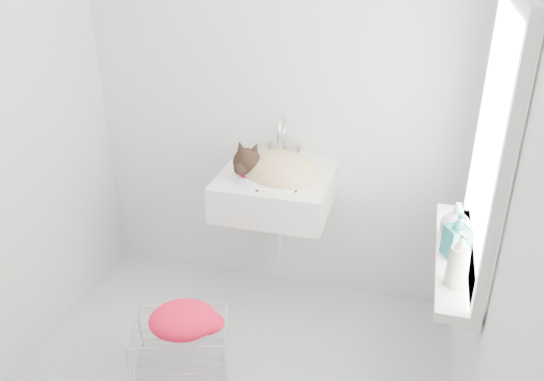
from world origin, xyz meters
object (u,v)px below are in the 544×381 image
(wire_rack, at_px, (181,344))
(bottle_c, at_px, (453,238))
(cat, at_px, (276,171))
(bottle_a, at_px, (454,285))
(sink, at_px, (275,176))
(bottle_b, at_px, (454,256))

(wire_rack, bearing_deg, bottle_c, 10.43)
(bottle_c, bearing_deg, cat, 156.06)
(bottle_a, bearing_deg, wire_rack, 174.03)
(sink, bearing_deg, bottle_a, -40.21)
(wire_rack, height_order, bottle_c, bottle_c)
(cat, height_order, bottle_b, cat)
(sink, bearing_deg, bottle_c, -24.56)
(cat, bearing_deg, sink, 126.98)
(cat, xyz_separation_m, bottle_c, (0.92, -0.41, -0.04))
(sink, distance_m, cat, 0.05)
(cat, distance_m, bottle_a, 1.20)
(wire_rack, height_order, bottle_b, bottle_b)
(sink, relative_size, bottle_b, 3.06)
(sink, height_order, cat, cat)
(sink, relative_size, bottle_a, 3.17)
(bottle_a, bearing_deg, bottle_b, 90.00)
(sink, distance_m, bottle_a, 1.22)
(cat, bearing_deg, bottle_a, -38.29)
(sink, relative_size, cat, 1.36)
(sink, height_order, bottle_c, sink)
(bottle_a, xyz_separation_m, bottle_b, (0.00, 0.21, 0.00))
(bottle_b, height_order, bottle_c, bottle_b)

